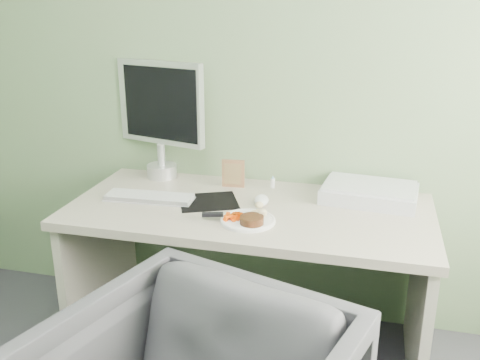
% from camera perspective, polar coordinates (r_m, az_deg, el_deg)
% --- Properties ---
extents(wall_back, '(3.50, 0.00, 3.50)m').
position_cam_1_polar(wall_back, '(2.58, 3.02, 13.11)').
color(wall_back, '#63805A').
rests_on(wall_back, floor).
extents(desk, '(1.60, 0.75, 0.73)m').
position_cam_1_polar(desk, '(2.45, 0.94, -6.87)').
color(desk, '#ABA590').
rests_on(desk, floor).
extents(plate, '(0.23, 0.23, 0.01)m').
position_cam_1_polar(plate, '(2.22, 0.85, -4.35)').
color(plate, white).
rests_on(plate, desk).
extents(steak, '(0.11, 0.11, 0.03)m').
position_cam_1_polar(steak, '(2.17, 1.27, -4.29)').
color(steak, black).
rests_on(steak, plate).
extents(potato_pile, '(0.11, 0.10, 0.05)m').
position_cam_1_polar(potato_pile, '(2.24, 2.13, -3.21)').
color(potato_pile, '#A58B50').
rests_on(potato_pile, plate).
extents(carrot_heap, '(0.07, 0.07, 0.04)m').
position_cam_1_polar(carrot_heap, '(2.20, -0.74, -3.79)').
color(carrot_heap, '#F04B05').
rests_on(carrot_heap, plate).
extents(steak_knife, '(0.23, 0.08, 0.02)m').
position_cam_1_polar(steak_knife, '(2.23, -1.99, -3.71)').
color(steak_knife, silver).
rests_on(steak_knife, plate).
extents(mousepad, '(0.33, 0.31, 0.00)m').
position_cam_1_polar(mousepad, '(2.43, -3.38, -2.31)').
color(mousepad, black).
rests_on(mousepad, desk).
extents(keyboard, '(0.41, 0.14, 0.02)m').
position_cam_1_polar(keyboard, '(2.48, -9.65, -1.77)').
color(keyboard, white).
rests_on(keyboard, desk).
extents(computer_mouse, '(0.08, 0.12, 0.04)m').
position_cam_1_polar(computer_mouse, '(2.39, 2.31, -2.19)').
color(computer_mouse, white).
rests_on(computer_mouse, desk).
extents(photo_frame, '(0.11, 0.02, 0.14)m').
position_cam_1_polar(photo_frame, '(2.59, -0.73, 0.69)').
color(photo_frame, brown).
rests_on(photo_frame, desk).
extents(eyedrop_bottle, '(0.02, 0.02, 0.06)m').
position_cam_1_polar(eyedrop_bottle, '(2.60, 3.52, -0.24)').
color(eyedrop_bottle, white).
rests_on(eyedrop_bottle, desk).
extents(scanner, '(0.45, 0.32, 0.07)m').
position_cam_1_polar(scanner, '(2.51, 13.63, -1.43)').
color(scanner, silver).
rests_on(scanner, desk).
extents(monitor, '(0.48, 0.19, 0.59)m').
position_cam_1_polar(monitor, '(2.72, -8.45, 7.09)').
color(monitor, silver).
rests_on(monitor, desk).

